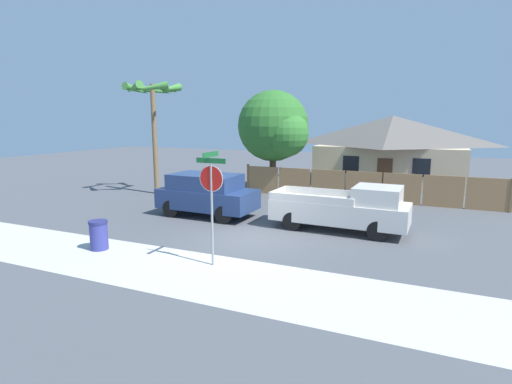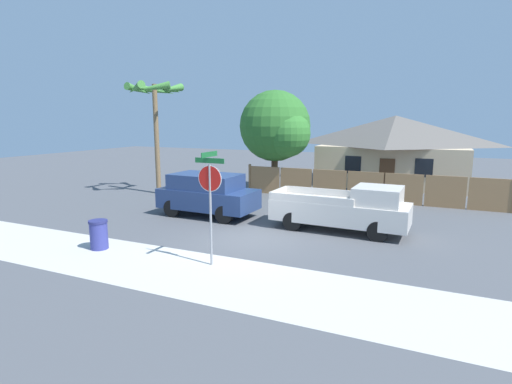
% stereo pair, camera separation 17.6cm
% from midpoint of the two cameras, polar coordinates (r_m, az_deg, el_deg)
% --- Properties ---
extents(ground_plane, '(80.00, 80.00, 0.00)m').
position_cam_midpoint_polar(ground_plane, '(14.73, -0.74, -6.79)').
color(ground_plane, '#4C4F54').
extents(sidewalk_strip, '(36.00, 3.20, 0.01)m').
position_cam_midpoint_polar(sidewalk_strip, '(11.75, -8.36, -11.39)').
color(sidewalk_strip, beige).
rests_on(sidewalk_strip, ground).
extents(wooden_fence, '(13.78, 0.12, 1.70)m').
position_cam_midpoint_polar(wooden_fence, '(22.18, 15.52, 0.75)').
color(wooden_fence, '#997047').
rests_on(wooden_fence, ground).
extents(house, '(9.97, 7.75, 4.62)m').
position_cam_midpoint_polar(house, '(29.26, 19.28, 5.92)').
color(house, beige).
rests_on(house, ground).
extents(oak_tree, '(4.48, 4.27, 6.10)m').
position_cam_midpoint_polar(oak_tree, '(24.25, 3.28, 9.15)').
color(oak_tree, brown).
rests_on(oak_tree, ground).
extents(palm_tree, '(3.13, 3.35, 6.41)m').
position_cam_midpoint_polar(palm_tree, '(24.19, -14.04, 12.84)').
color(palm_tree, brown).
rests_on(palm_tree, ground).
extents(red_suv, '(4.46, 2.19, 1.92)m').
position_cam_midpoint_polar(red_suv, '(18.21, -6.64, -0.20)').
color(red_suv, navy).
rests_on(red_suv, ground).
extents(orange_pickup, '(5.34, 2.04, 1.85)m').
position_cam_midpoint_polar(orange_pickup, '(15.99, 12.92, -2.36)').
color(orange_pickup, silver).
rests_on(orange_pickup, ground).
extents(stop_sign, '(0.96, 0.87, 3.42)m').
position_cam_midpoint_polar(stop_sign, '(11.72, -6.15, 0.49)').
color(stop_sign, gray).
rests_on(stop_sign, ground).
extents(trash_bin, '(0.62, 0.62, 1.00)m').
position_cam_midpoint_polar(trash_bin, '(14.53, -21.22, -5.68)').
color(trash_bin, navy).
rests_on(trash_bin, ground).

